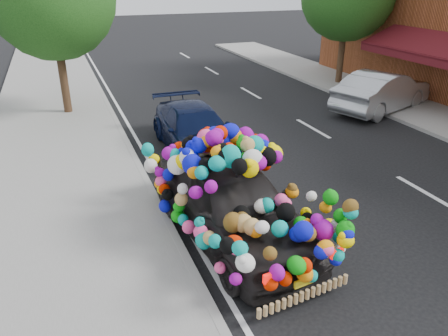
% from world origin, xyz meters
% --- Properties ---
extents(ground, '(100.00, 100.00, 0.00)m').
position_xyz_m(ground, '(0.00, 0.00, 0.00)').
color(ground, black).
rests_on(ground, ground).
extents(sidewalk, '(4.00, 60.00, 0.12)m').
position_xyz_m(sidewalk, '(-4.30, 0.00, 0.06)').
color(sidewalk, gray).
rests_on(sidewalk, ground).
extents(kerb, '(0.15, 60.00, 0.13)m').
position_xyz_m(kerb, '(-2.35, 0.00, 0.07)').
color(kerb, gray).
rests_on(kerb, ground).
extents(lane_markings, '(6.00, 50.00, 0.01)m').
position_xyz_m(lane_markings, '(3.60, 0.00, 0.01)').
color(lane_markings, silver).
rests_on(lane_markings, ground).
extents(plush_art_car, '(2.71, 4.87, 2.16)m').
position_xyz_m(plush_art_car, '(-1.31, 0.00, 1.11)').
color(plush_art_car, black).
rests_on(plush_art_car, ground).
extents(navy_sedan, '(1.83, 4.38, 1.26)m').
position_xyz_m(navy_sedan, '(-0.60, 4.50, 0.63)').
color(navy_sedan, black).
rests_on(navy_sedan, ground).
extents(silver_hatchback, '(4.69, 2.98, 1.46)m').
position_xyz_m(silver_hatchback, '(7.00, 5.89, 0.73)').
color(silver_hatchback, '#A2A5A9').
rests_on(silver_hatchback, ground).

